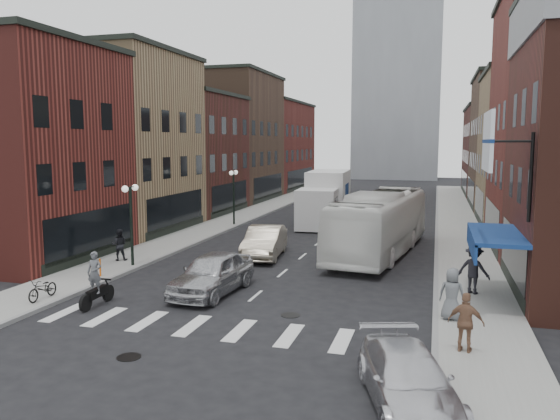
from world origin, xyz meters
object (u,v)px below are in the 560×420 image
object	(u,v)px
motorcycle_rider	(96,281)
curb_car	(408,379)
ped_right_b	(466,322)
billboard_sign	(491,143)
streetlamp_far	(234,187)
transit_bus	(380,223)
parked_bicycle	(43,289)
sedan_left_near	(212,273)
ped_right_a	(474,269)
streetlamp_near	(131,209)
sedan_left_far	(265,242)
ped_left_solo	(119,245)
ped_right_c	(452,294)
box_truck	(326,198)
bike_rack	(96,269)

from	to	relation	value
motorcycle_rider	curb_car	size ratio (longest dim) A/B	0.46
ped_right_b	motorcycle_rider	bearing A→B (deg)	5.78
billboard_sign	streetlamp_far	xyz separation A→B (m)	(-15.99, 17.50, -3.22)
transit_bus	parked_bicycle	bearing A→B (deg)	-123.94
sedan_left_near	ped_right_a	distance (m)	10.53
streetlamp_near	ped_right_a	size ratio (longest dim) A/B	2.08
sedan_left_far	ped_left_solo	world-z (taller)	ped_left_solo
streetlamp_near	ped_right_a	distance (m)	15.94
streetlamp_near	ped_right_b	world-z (taller)	streetlamp_near
sedan_left_near	ped_right_c	world-z (taller)	ped_right_c
curb_car	parked_bicycle	bearing A→B (deg)	144.28
box_truck	transit_bus	bearing A→B (deg)	-66.39
motorcycle_rider	billboard_sign	bearing A→B (deg)	6.85
streetlamp_far	curb_car	size ratio (longest dim) A/B	0.90
bike_rack	ped_right_a	distance (m)	16.16
sedan_left_near	sedan_left_far	bearing A→B (deg)	95.02
sedan_left_far	streetlamp_far	bearing A→B (deg)	112.31
box_truck	motorcycle_rider	bearing A→B (deg)	-103.77
transit_bus	ped_right_a	xyz separation A→B (m)	(4.47, -7.50, -0.60)
box_truck	streetlamp_far	bearing A→B (deg)	-159.38
transit_bus	ped_right_c	size ratio (longest dim) A/B	6.93
bike_rack	ped_right_a	xyz separation A→B (m)	(16.03, 2.00, 0.59)
ped_right_a	ped_right_b	distance (m)	6.59
transit_bus	ped_right_c	distance (m)	11.73
sedan_left_far	ped_right_b	xyz separation A→B (m)	(9.75, -11.50, 0.19)
box_truck	transit_bus	world-z (taller)	box_truck
ped_right_c	ped_right_b	bearing A→B (deg)	107.99
sedan_left_near	motorcycle_rider	bearing A→B (deg)	-136.42
billboard_sign	ped_right_a	xyz separation A→B (m)	(-0.16, 2.80, -4.99)
streetlamp_near	bike_rack	size ratio (longest dim) A/B	5.14
billboard_sign	streetlamp_near	size ratio (longest dim) A/B	0.90
billboard_sign	bike_rack	bearing A→B (deg)	177.17
streetlamp_near	sedan_left_near	xyz separation A→B (m)	(5.58, -3.12, -2.07)
streetlamp_near	sedan_left_near	world-z (taller)	streetlamp_near
streetlamp_near	streetlamp_far	world-z (taller)	same
ped_right_a	billboard_sign	bearing A→B (deg)	117.71
box_truck	transit_bus	size ratio (longest dim) A/B	0.74
sedan_left_far	billboard_sign	bearing A→B (deg)	-43.39
box_truck	parked_bicycle	bearing A→B (deg)	-108.98
bike_rack	parked_bicycle	size ratio (longest dim) A/B	0.50
sedan_left_near	ped_right_a	xyz separation A→B (m)	(10.24, 2.43, 0.29)
parked_bicycle	ped_right_c	bearing A→B (deg)	5.25
streetlamp_near	transit_bus	world-z (taller)	streetlamp_near
billboard_sign	sedan_left_far	distance (m)	14.09
motorcycle_rider	ped_right_a	bearing A→B (deg)	17.76
ped_right_b	ped_right_c	size ratio (longest dim) A/B	0.97
streetlamp_far	parked_bicycle	distance (m)	20.32
billboard_sign	ped_right_c	bearing A→B (deg)	-141.58
billboard_sign	curb_car	size ratio (longest dim) A/B	0.81
ped_right_c	transit_bus	bearing A→B (deg)	-60.62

